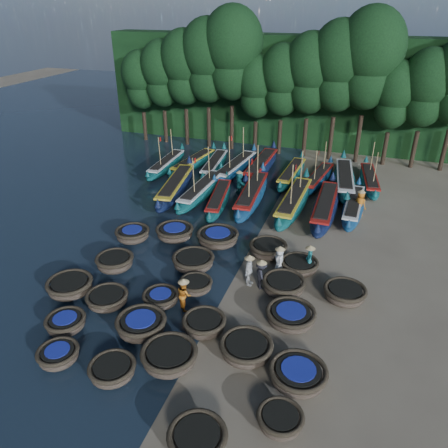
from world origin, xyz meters
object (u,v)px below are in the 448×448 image
(coracle_2, at_px, (112,370))
(long_boat_4, at_px, (219,199))
(fisherman_6, at_px, (360,203))
(fisherman_2, at_px, (184,294))
(long_boat_3, at_px, (202,190))
(long_boat_10, at_px, (194,163))
(long_boat_7, at_px, (325,207))
(long_boat_8, at_px, (353,206))
(fisherman_1, at_px, (309,258))
(coracle_11, at_px, (107,299))
(coracle_13, at_px, (204,324))
(long_boat_9, at_px, (167,164))
(fisherman_5, at_px, (239,183))
(coracle_15, at_px, (115,262))
(coracle_20, at_px, (133,234))
(coracle_16, at_px, (193,261))
(fisherman_4, at_px, (249,270))
(long_boat_6, at_px, (294,202))
(coracle_19, at_px, (345,293))
(coracle_7, at_px, (169,356))
(coracle_24, at_px, (299,265))
(fisherman_3, at_px, (261,274))
(coracle_18, at_px, (284,285))
(long_boat_11, at_px, (214,165))
(coracle_4, at_px, (280,420))
(long_boat_5, at_px, (252,195))
(long_boat_17, at_px, (369,180))
(coracle_23, at_px, (268,249))
(long_boat_14, at_px, (292,174))
(coracle_3, at_px, (197,439))
(coracle_17, at_px, (196,285))
(coracle_9, at_px, (298,375))
(coracle_10, at_px, (70,286))
(coracle_8, at_px, (246,348))
(long_boat_15, at_px, (318,179))
(long_boat_2, at_px, (176,186))
(coracle_12, at_px, (161,298))
(coracle_22, at_px, (218,237))
(coracle_1, at_px, (58,355))
(coracle_14, at_px, (291,316))

(coracle_2, height_order, long_boat_4, long_boat_4)
(coracle_2, distance_m, fisherman_6, 19.21)
(fisherman_2, bearing_deg, long_boat_3, -26.58)
(long_boat_10, bearing_deg, long_boat_7, -17.23)
(long_boat_8, bearing_deg, fisherman_1, -100.50)
(coracle_11, distance_m, coracle_13, 4.97)
(long_boat_9, height_order, fisherman_1, long_boat_9)
(fisherman_2, distance_m, fisherman_5, 13.71)
(coracle_15, height_order, coracle_20, coracle_15)
(coracle_16, bearing_deg, fisherman_4, -8.36)
(long_boat_6, bearing_deg, long_boat_3, -177.40)
(coracle_19, bearing_deg, coracle_7, -133.59)
(coracle_24, distance_m, fisherman_6, 8.37)
(long_boat_10, height_order, fisherman_1, fisherman_1)
(fisherman_3, bearing_deg, coracle_13, 124.26)
(coracle_11, xyz_separation_m, long_boat_9, (-5.21, 17.45, 0.13))
(fisherman_2, bearing_deg, coracle_18, -101.82)
(coracle_18, bearing_deg, long_boat_11, 120.91)
(coracle_4, xyz_separation_m, long_boat_8, (1.14, 17.79, 0.14))
(long_boat_5, height_order, long_boat_17, long_boat_5)
(coracle_23, height_order, long_boat_17, long_boat_17)
(long_boat_5, height_order, long_boat_14, long_boat_5)
(long_boat_6, height_order, long_boat_17, long_boat_6)
(coracle_3, relative_size, coracle_17, 1.21)
(coracle_9, bearing_deg, coracle_10, 170.03)
(long_boat_17, bearing_deg, coracle_8, -108.35)
(coracle_11, xyz_separation_m, long_boat_4, (1.26, 12.20, 0.11))
(coracle_24, height_order, long_boat_14, long_boat_14)
(coracle_11, xyz_separation_m, coracle_19, (10.50, 3.93, 0.05))
(long_boat_6, bearing_deg, coracle_16, -110.60)
(long_boat_10, distance_m, long_boat_15, 10.45)
(long_boat_2, bearing_deg, coracle_9, -60.99)
(coracle_2, height_order, coracle_12, coracle_2)
(coracle_7, height_order, coracle_22, coracle_22)
(coracle_1, relative_size, fisherman_5, 1.04)
(coracle_8, bearing_deg, coracle_23, 97.26)
(coracle_2, distance_m, long_boat_14, 22.53)
(coracle_9, height_order, long_boat_9, long_boat_9)
(coracle_12, height_order, fisherman_3, fisherman_3)
(coracle_8, bearing_deg, coracle_24, 82.24)
(coracle_14, bearing_deg, long_boat_4, 123.53)
(long_boat_9, xyz_separation_m, fisherman_1, (13.70, -11.64, 0.37))
(long_boat_5, bearing_deg, coracle_3, -83.52)
(coracle_20, xyz_separation_m, fisherman_2, (5.43, -4.86, 0.37))
(coracle_4, xyz_separation_m, coracle_17, (-5.57, 6.25, 0.00))
(coracle_2, xyz_separation_m, long_boat_2, (-5.00, 16.89, 0.22))
(long_boat_9, xyz_separation_m, fisherman_4, (11.03, -13.69, 0.36))
(coracle_8, xyz_separation_m, long_boat_9, (-12.30, 18.57, 0.07))
(long_boat_6, bearing_deg, coracle_12, -106.05)
(coracle_9, xyz_separation_m, coracle_20, (-11.22, 7.63, 0.03))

